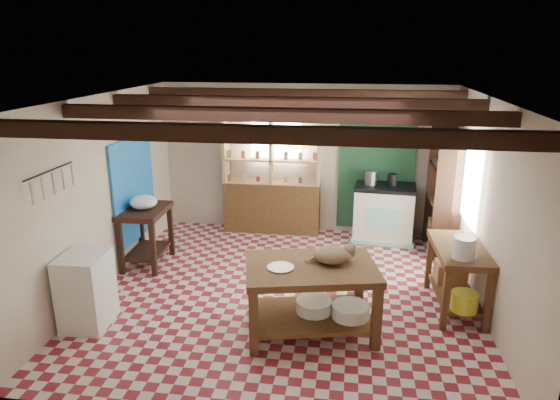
# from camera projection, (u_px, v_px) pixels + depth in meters

# --- Properties ---
(floor) EXTENTS (5.00, 5.00, 0.02)m
(floor) POSITION_uv_depth(u_px,v_px,m) (285.00, 293.00, 6.79)
(floor) COLOR maroon
(floor) RESTS_ON ground
(ceiling) EXTENTS (5.00, 5.00, 0.02)m
(ceiling) POSITION_uv_depth(u_px,v_px,m) (286.00, 98.00, 6.01)
(ceiling) COLOR #4F4F54
(ceiling) RESTS_ON wall_back
(wall_back) EXTENTS (5.00, 0.04, 2.60)m
(wall_back) POSITION_uv_depth(u_px,v_px,m) (304.00, 159.00, 8.76)
(wall_back) COLOR beige
(wall_back) RESTS_ON floor
(wall_front) EXTENTS (5.00, 0.04, 2.60)m
(wall_front) POSITION_uv_depth(u_px,v_px,m) (245.00, 291.00, 4.03)
(wall_front) COLOR beige
(wall_front) RESTS_ON floor
(wall_left) EXTENTS (0.04, 5.00, 2.60)m
(wall_left) POSITION_uv_depth(u_px,v_px,m) (103.00, 193.00, 6.74)
(wall_left) COLOR beige
(wall_left) RESTS_ON floor
(wall_right) EXTENTS (0.04, 5.00, 2.60)m
(wall_right) POSITION_uv_depth(u_px,v_px,m) (489.00, 209.00, 6.06)
(wall_right) COLOR beige
(wall_right) RESTS_ON floor
(ceiling_beams) EXTENTS (5.00, 3.80, 0.15)m
(ceiling_beams) POSITION_uv_depth(u_px,v_px,m) (286.00, 108.00, 6.05)
(ceiling_beams) COLOR black
(ceiling_beams) RESTS_ON ceiling
(blue_wall_patch) EXTENTS (0.04, 1.40, 1.60)m
(blue_wall_patch) POSITION_uv_depth(u_px,v_px,m) (134.00, 189.00, 7.65)
(blue_wall_patch) COLOR blue
(blue_wall_patch) RESTS_ON wall_left
(green_wall_patch) EXTENTS (1.30, 0.04, 2.30)m
(green_wall_patch) POSITION_uv_depth(u_px,v_px,m) (376.00, 165.00, 8.58)
(green_wall_patch) COLOR #1B4329
(green_wall_patch) RESTS_ON wall_back
(window_back) EXTENTS (0.90, 0.02, 0.80)m
(window_back) POSITION_uv_depth(u_px,v_px,m) (276.00, 136.00, 8.69)
(window_back) COLOR silver
(window_back) RESTS_ON wall_back
(window_right) EXTENTS (0.02, 1.30, 1.20)m
(window_right) POSITION_uv_depth(u_px,v_px,m) (470.00, 180.00, 6.98)
(window_right) COLOR silver
(window_right) RESTS_ON wall_right
(utensil_rail) EXTENTS (0.06, 0.90, 0.28)m
(utensil_rail) POSITION_uv_depth(u_px,v_px,m) (51.00, 182.00, 5.45)
(utensil_rail) COLOR black
(utensil_rail) RESTS_ON wall_left
(pot_rack) EXTENTS (0.86, 0.12, 0.36)m
(pot_rack) POSITION_uv_depth(u_px,v_px,m) (381.00, 113.00, 7.91)
(pot_rack) COLOR black
(pot_rack) RESTS_ON ceiling
(shelving_unit) EXTENTS (1.70, 0.34, 2.20)m
(shelving_unit) POSITION_uv_depth(u_px,v_px,m) (272.00, 172.00, 8.72)
(shelving_unit) COLOR tan
(shelving_unit) RESTS_ON floor
(tall_rack) EXTENTS (0.40, 0.86, 2.00)m
(tall_rack) POSITION_uv_depth(u_px,v_px,m) (443.00, 192.00, 7.88)
(tall_rack) COLOR black
(tall_rack) RESTS_ON floor
(work_table) EXTENTS (1.65, 1.27, 0.83)m
(work_table) POSITION_uv_depth(u_px,v_px,m) (311.00, 299.00, 5.74)
(work_table) COLOR brown
(work_table) RESTS_ON floor
(stove) EXTENTS (1.05, 0.75, 0.97)m
(stove) POSITION_uv_depth(u_px,v_px,m) (384.00, 213.00, 8.48)
(stove) COLOR #EFE5CF
(stove) RESTS_ON floor
(prep_table) EXTENTS (0.62, 0.89, 0.89)m
(prep_table) POSITION_uv_depth(u_px,v_px,m) (147.00, 237.00, 7.53)
(prep_table) COLOR black
(prep_table) RESTS_ON floor
(white_cabinet) EXTENTS (0.52, 0.62, 0.90)m
(white_cabinet) POSITION_uv_depth(u_px,v_px,m) (86.00, 290.00, 5.87)
(white_cabinet) COLOR white
(white_cabinet) RESTS_ON floor
(right_counter) EXTENTS (0.63, 1.20, 0.84)m
(right_counter) POSITION_uv_depth(u_px,v_px,m) (456.00, 278.00, 6.25)
(right_counter) COLOR brown
(right_counter) RESTS_ON floor
(cat) EXTENTS (0.53, 0.47, 0.20)m
(cat) POSITION_uv_depth(u_px,v_px,m) (333.00, 255.00, 5.65)
(cat) COLOR #9A7959
(cat) RESTS_ON work_table
(steel_tray) EXTENTS (0.36, 0.36, 0.02)m
(steel_tray) POSITION_uv_depth(u_px,v_px,m) (281.00, 268.00, 5.54)
(steel_tray) COLOR #98999F
(steel_tray) RESTS_ON work_table
(basin_large) EXTENTS (0.50, 0.50, 0.15)m
(basin_large) POSITION_uv_depth(u_px,v_px,m) (314.00, 306.00, 5.83)
(basin_large) COLOR white
(basin_large) RESTS_ON work_table
(basin_small) EXTENTS (0.51, 0.51, 0.15)m
(basin_small) POSITION_uv_depth(u_px,v_px,m) (350.00, 311.00, 5.71)
(basin_small) COLOR white
(basin_small) RESTS_ON work_table
(kettle_left) EXTENTS (0.22, 0.22, 0.23)m
(kettle_left) POSITION_uv_depth(u_px,v_px,m) (371.00, 178.00, 8.36)
(kettle_left) COLOR #98999F
(kettle_left) RESTS_ON stove
(kettle_right) EXTENTS (0.18, 0.18, 0.20)m
(kettle_right) POSITION_uv_depth(u_px,v_px,m) (392.00, 180.00, 8.29)
(kettle_right) COLOR black
(kettle_right) RESTS_ON stove
(enamel_bowl) EXTENTS (0.41, 0.41, 0.20)m
(enamel_bowl) POSITION_uv_depth(u_px,v_px,m) (144.00, 202.00, 7.37)
(enamel_bowl) COLOR white
(enamel_bowl) RESTS_ON prep_table
(white_bucket) EXTENTS (0.27, 0.27, 0.26)m
(white_bucket) POSITION_uv_depth(u_px,v_px,m) (464.00, 248.00, 5.76)
(white_bucket) COLOR white
(white_bucket) RESTS_ON right_counter
(wicker_basket) EXTENTS (0.39, 0.32, 0.27)m
(wicker_basket) POSITION_uv_depth(u_px,v_px,m) (451.00, 272.00, 6.55)
(wicker_basket) COLOR #AC7245
(wicker_basket) RESTS_ON right_counter
(yellow_tub) EXTENTS (0.32, 0.32, 0.22)m
(yellow_tub) POSITION_uv_depth(u_px,v_px,m) (464.00, 301.00, 5.84)
(yellow_tub) COLOR gold
(yellow_tub) RESTS_ON right_counter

